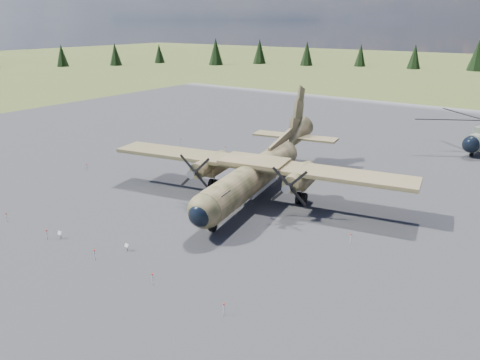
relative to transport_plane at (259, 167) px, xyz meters
The scene contains 7 objects.
ground 7.33m from the transport_plane, 131.13° to the right, with size 500.00×500.00×0.00m, color #485525.
apron 7.24m from the transport_plane, 131.80° to the left, with size 120.00×120.00×0.04m, color #5F5E63.
transport_plane is the anchor object (origin of this frame).
info_placard_left 19.60m from the transport_plane, 113.19° to the right, with size 0.43×0.20×0.67m.
info_placard_right 16.48m from the transport_plane, 95.52° to the right, with size 0.40×0.20×0.61m.
barrier_fence 7.48m from the transport_plane, 133.54° to the right, with size 33.12×29.62×0.85m.
treeline 10.04m from the transport_plane, behind, with size 327.95×316.34×10.94m.
Camera 1 is at (28.68, -32.65, 16.92)m, focal length 35.00 mm.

